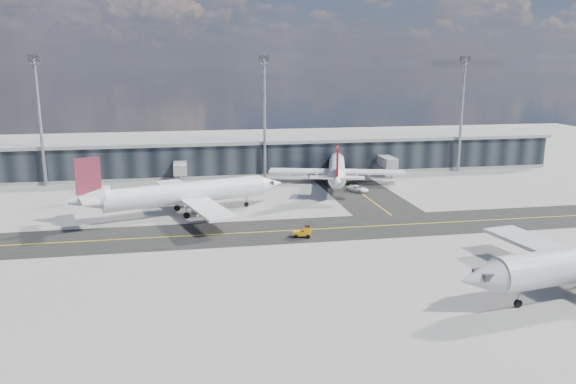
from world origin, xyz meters
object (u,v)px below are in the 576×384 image
(airliner_redtail, at_px, (337,169))
(service_van, at_px, (358,189))
(airliner_af, at_px, (183,194))
(baggage_tug, at_px, (304,232))

(airliner_redtail, bearing_deg, service_van, -58.11)
(airliner_af, height_order, baggage_tug, airliner_af)
(airliner_redtail, bearing_deg, airliner_af, -134.55)
(airliner_af, bearing_deg, baggage_tug, 29.91)
(airliner_redtail, height_order, service_van, airliner_redtail)
(service_van, bearing_deg, airliner_redtail, 72.54)
(airliner_af, xyz_separation_m, airliner_redtail, (34.39, 20.27, -0.29))
(baggage_tug, distance_m, service_van, 34.75)
(service_van, bearing_deg, airliner_af, 163.62)
(baggage_tug, relative_size, service_van, 0.63)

